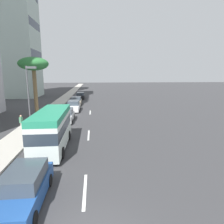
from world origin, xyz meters
TOP-DOWN VIEW (x-y plane):
  - ground_plane at (31.50, 0.00)m, footprint 198.00×198.00m
  - sidewalk_right at (31.50, 6.46)m, footprint 162.00×2.70m
  - lane_stripe_near at (3.85, 0.00)m, footprint 3.20×0.16m
  - lane_stripe_mid at (13.23, 0.00)m, footprint 3.20×0.16m
  - lane_stripe_far at (24.82, 0.00)m, footprint 3.20×0.16m
  - minibus_lead at (9.98, 2.78)m, footprint 6.97×2.27m
  - car_second at (19.30, 3.02)m, footprint 4.50×1.94m
  - car_third at (26.47, 2.66)m, footprint 4.79×1.93m
  - car_fourth at (41.95, 2.54)m, footprint 4.69×1.94m
  - car_fifth at (32.43, 2.76)m, footprint 4.32×1.96m
  - car_sixth at (3.10, 2.73)m, footprint 4.66×1.82m
  - pedestrian_mid_block at (15.22, 7.01)m, footprint 0.37×0.30m
  - palm_tree at (22.20, 7.32)m, footprint 3.92×3.92m
  - street_lamp at (13.48, 5.40)m, footprint 0.24×0.97m
  - office_tower_far at (48.27, 19.98)m, footprint 10.42×12.60m

SIDE VIEW (x-z plane):
  - ground_plane at x=31.50m, z-range 0.00..0.00m
  - lane_stripe_near at x=3.85m, z-range 0.00..0.01m
  - lane_stripe_mid at x=13.23m, z-range 0.00..0.01m
  - lane_stripe_far at x=24.82m, z-range 0.00..0.01m
  - sidewalk_right at x=31.50m, z-range 0.00..0.15m
  - car_fourth at x=41.95m, z-range -0.04..1.50m
  - car_second at x=19.30m, z-range -0.04..1.55m
  - car_fifth at x=32.43m, z-range -0.04..1.56m
  - car_sixth at x=3.10m, z-range -0.04..1.58m
  - car_third at x=26.47m, z-range -0.04..1.61m
  - pedestrian_mid_block at x=15.22m, z-range 0.22..1.82m
  - minibus_lead at x=9.98m, z-range 0.15..3.23m
  - street_lamp at x=13.48m, z-range 0.94..7.45m
  - palm_tree at x=22.20m, z-range 3.03..11.02m
  - office_tower_far at x=48.27m, z-range 0.00..40.00m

